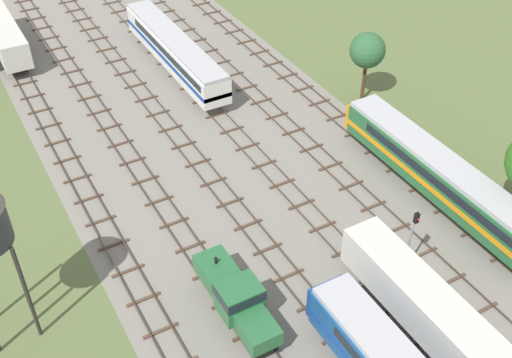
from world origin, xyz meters
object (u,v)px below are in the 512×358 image
(shunter_loco_left_mid, at_px, (236,297))
(diesel_railcar_centre_far, at_px, (175,50))
(diesel_railcar_right_midfar, at_px, (438,173))
(freight_boxcar_far_left_farther, at_px, (3,33))
(signal_post_nearest, at_px, (411,235))
(freight_boxcar_centre_near, at_px, (425,306))

(shunter_loco_left_mid, relative_size, diesel_railcar_centre_far, 0.41)
(diesel_railcar_right_midfar, distance_m, diesel_railcar_centre_far, 30.65)
(diesel_railcar_centre_far, distance_m, freight_boxcar_far_left_farther, 19.70)
(signal_post_nearest, bearing_deg, freight_boxcar_centre_near, -118.44)
(freight_boxcar_far_left_farther, xyz_separation_m, signal_post_nearest, (17.07, -47.46, 1.23))
(freight_boxcar_centre_near, relative_size, signal_post_nearest, 2.40)
(diesel_railcar_centre_far, distance_m, signal_post_nearest, 34.38)
(signal_post_nearest, bearing_deg, diesel_railcar_centre_far, 94.07)
(diesel_railcar_right_midfar, relative_size, signal_post_nearest, 3.51)
(freight_boxcar_centre_near, distance_m, signal_post_nearest, 5.26)
(diesel_railcar_right_midfar, bearing_deg, signal_post_nearest, -144.51)
(shunter_loco_left_mid, height_order, diesel_railcar_right_midfar, diesel_railcar_right_midfar)
(signal_post_nearest, bearing_deg, diesel_railcar_right_midfar, 35.49)
(diesel_railcar_centre_far, xyz_separation_m, signal_post_nearest, (2.44, -34.27, 1.08))
(freight_boxcar_centre_near, height_order, signal_post_nearest, signal_post_nearest)
(freight_boxcar_far_left_farther, bearing_deg, freight_boxcar_centre_near, -74.26)
(diesel_railcar_centre_far, bearing_deg, freight_boxcar_far_left_farther, 137.98)
(freight_boxcar_centre_near, xyz_separation_m, shunter_loco_left_mid, (-9.77, 6.80, -0.44))
(diesel_railcar_right_midfar, relative_size, diesel_railcar_centre_far, 1.00)
(freight_boxcar_centre_near, xyz_separation_m, freight_boxcar_far_left_farther, (-14.64, 51.95, 0.00))
(freight_boxcar_centre_near, bearing_deg, diesel_railcar_centre_far, 90.01)
(shunter_loco_left_mid, xyz_separation_m, diesel_railcar_right_midfar, (19.52, 2.91, 0.59))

